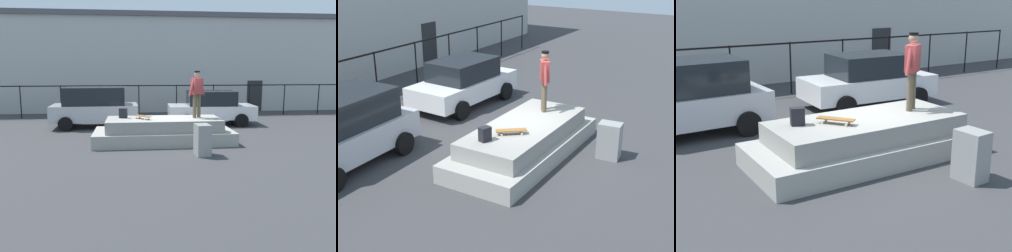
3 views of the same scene
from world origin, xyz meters
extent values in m
plane|color=#38383A|center=(0.00, 0.00, 0.00)|extent=(60.00, 60.00, 0.00)
cube|color=#9E9B93|center=(-0.34, -0.42, 0.24)|extent=(5.16, 2.17, 0.48)
cube|color=gray|center=(-0.34, -0.42, 0.70)|extent=(4.23, 1.78, 0.44)
cylinder|color=brown|center=(1.03, -0.30, 1.36)|extent=(0.14, 0.14, 0.89)
cylinder|color=brown|center=(0.84, -0.41, 1.36)|extent=(0.14, 0.14, 0.89)
cube|color=maroon|center=(0.93, -0.36, 2.11)|extent=(0.49, 0.43, 0.60)
cylinder|color=maroon|center=(1.16, -0.21, 2.06)|extent=(0.28, 0.23, 0.62)
cylinder|color=maroon|center=(0.71, -0.50, 2.06)|extent=(0.28, 0.23, 0.62)
sphere|color=tan|center=(0.93, -0.36, 2.55)|extent=(0.22, 0.22, 0.22)
cylinder|color=black|center=(0.93, -0.36, 2.65)|extent=(0.29, 0.29, 0.05)
cube|color=brown|center=(-1.13, -0.48, 1.03)|extent=(0.65, 0.75, 0.02)
cylinder|color=silver|center=(-1.21, -0.21, 0.95)|extent=(0.06, 0.06, 0.06)
cylinder|color=silver|center=(-1.37, -0.34, 0.95)|extent=(0.06, 0.06, 0.06)
cylinder|color=silver|center=(-0.89, -0.62, 0.95)|extent=(0.06, 0.06, 0.06)
cylinder|color=silver|center=(-1.05, -0.74, 0.95)|extent=(0.06, 0.06, 0.06)
cube|color=black|center=(-1.84, -0.14, 1.10)|extent=(0.32, 0.27, 0.36)
cube|color=#B7B7BC|center=(-3.25, 3.41, 0.70)|extent=(4.06, 2.03, 0.76)
cube|color=black|center=(-3.25, 3.41, 1.49)|extent=(2.86, 1.76, 0.83)
cylinder|color=black|center=(-2.04, 4.42, 0.32)|extent=(0.65, 0.24, 0.64)
cylinder|color=black|center=(-1.98, 2.47, 0.32)|extent=(0.65, 0.24, 0.64)
cube|color=white|center=(2.43, 3.62, 0.65)|extent=(4.31, 2.04, 0.65)
cube|color=black|center=(2.43, 3.62, 1.32)|extent=(2.40, 1.73, 0.70)
cylinder|color=black|center=(1.17, 4.62, 0.32)|extent=(0.65, 0.25, 0.64)
cylinder|color=black|center=(1.08, 2.74, 0.32)|extent=(0.65, 0.25, 0.64)
cylinder|color=black|center=(3.79, 4.50, 0.32)|extent=(0.65, 0.25, 0.64)
cylinder|color=black|center=(3.70, 2.62, 0.32)|extent=(0.65, 0.25, 0.64)
cube|color=gray|center=(0.72, -2.47, 0.50)|extent=(0.49, 0.63, 1.01)
cylinder|color=black|center=(-1.09, 6.60, 0.92)|extent=(0.06, 0.06, 1.85)
cylinder|color=black|center=(1.09, 6.60, 0.92)|extent=(0.06, 0.06, 1.85)
cylinder|color=black|center=(3.27, 6.60, 0.92)|extent=(0.06, 0.06, 1.85)
cylinder|color=black|center=(5.45, 6.60, 0.92)|extent=(0.06, 0.06, 1.85)
cylinder|color=black|center=(7.64, 6.60, 0.92)|extent=(0.06, 0.06, 1.85)
cylinder|color=black|center=(9.82, 6.60, 0.92)|extent=(0.06, 0.06, 1.85)
cylinder|color=black|center=(12.00, 6.60, 0.92)|extent=(0.06, 0.06, 1.85)
cube|color=black|center=(0.00, 6.60, 1.81)|extent=(24.00, 0.04, 0.06)
cube|color=#B2B2AD|center=(0.00, 11.85, 2.98)|extent=(32.70, 6.43, 5.95)
cube|color=#262628|center=(6.54, 8.63, 1.00)|extent=(1.00, 0.06, 2.00)
camera|label=1|loc=(-1.52, -12.89, 2.74)|focal=36.18mm
camera|label=2|loc=(-10.65, -6.09, 5.45)|focal=49.96mm
camera|label=3|loc=(-5.56, -8.14, 3.50)|focal=47.97mm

